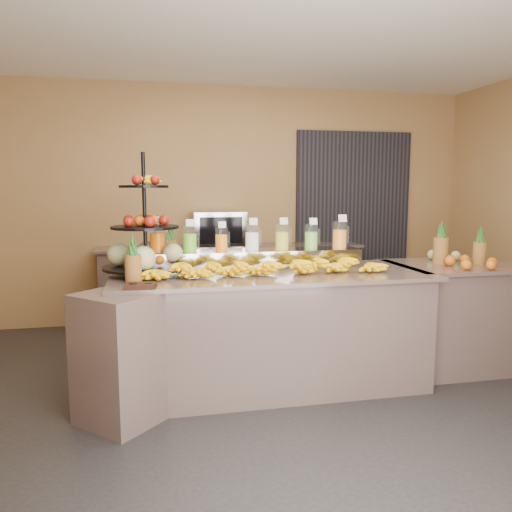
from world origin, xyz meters
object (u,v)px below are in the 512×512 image
object	(u,v)px
fruit_stand	(152,243)
right_fruit_pile	(465,257)
condiment_caddy	(141,286)
pitcher_tray	(252,259)
banana_heap	(265,265)
oven_warmer	(219,229)

from	to	relation	value
fruit_stand	right_fruit_pile	world-z (taller)	fruit_stand
condiment_caddy	right_fruit_pile	distance (m)	2.76
fruit_stand	pitcher_tray	bearing A→B (deg)	13.29
banana_heap	fruit_stand	xyz separation A→B (m)	(-0.86, 0.23, 0.16)
pitcher_tray	right_fruit_pile	bearing A→B (deg)	-8.83
fruit_stand	condiment_caddy	world-z (taller)	fruit_stand
pitcher_tray	condiment_caddy	distance (m)	1.15
right_fruit_pile	banana_heap	bearing A→B (deg)	-177.72
pitcher_tray	oven_warmer	distance (m)	1.68
banana_heap	right_fruit_pile	world-z (taller)	right_fruit_pile
condiment_caddy	right_fruit_pile	size ratio (longest dim) A/B	0.45
pitcher_tray	fruit_stand	xyz separation A→B (m)	(-0.83, -0.12, 0.16)
fruit_stand	right_fruit_pile	size ratio (longest dim) A/B	2.12
right_fruit_pile	condiment_caddy	bearing A→B (deg)	-171.39
right_fruit_pile	oven_warmer	world-z (taller)	oven_warmer
pitcher_tray	fruit_stand	bearing A→B (deg)	-171.59
oven_warmer	pitcher_tray	bearing A→B (deg)	-88.16
fruit_stand	banana_heap	bearing A→B (deg)	-10.18
condiment_caddy	oven_warmer	distance (m)	2.52
condiment_caddy	right_fruit_pile	bearing A→B (deg)	8.61
banana_heap	condiment_caddy	size ratio (longest dim) A/B	9.36
banana_heap	fruit_stand	size ratio (longest dim) A/B	2.00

